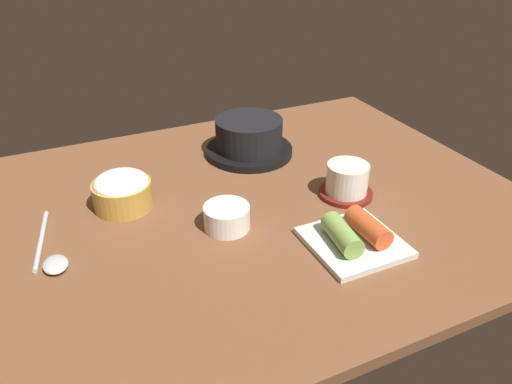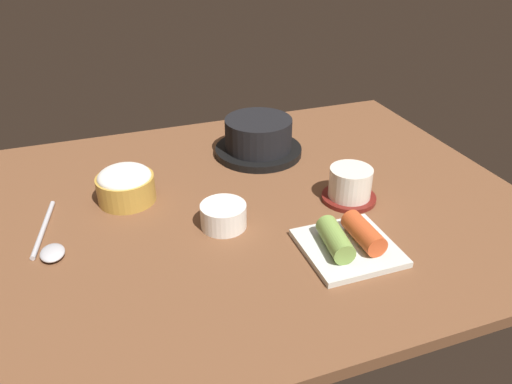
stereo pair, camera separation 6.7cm
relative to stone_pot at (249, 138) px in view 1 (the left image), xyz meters
The scene contains 7 objects.
dining_table 20.61cm from the stone_pot, 118.46° to the right, with size 100.00×76.00×2.00cm, color brown.
stone_pot is the anchor object (origin of this frame).
rice_bowl 30.01cm from the stone_pot, 161.00° to the right, with size 10.12×10.12×6.48cm.
tea_cup_with_saucer 24.58cm from the stone_pot, 68.88° to the right, with size 9.68×9.68×6.18cm.
banchan_cup_center 27.54cm from the stone_pot, 121.85° to the right, with size 7.52×7.52×3.98cm.
kimchi_plate 36.21cm from the stone_pot, 87.70° to the right, with size 13.72×13.72×4.36cm.
spoon 46.13cm from the stone_pot, 154.17° to the right, with size 5.05×18.01×1.35cm.
Camera 1 is at (-28.76, -68.00, 47.94)cm, focal length 34.59 mm.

